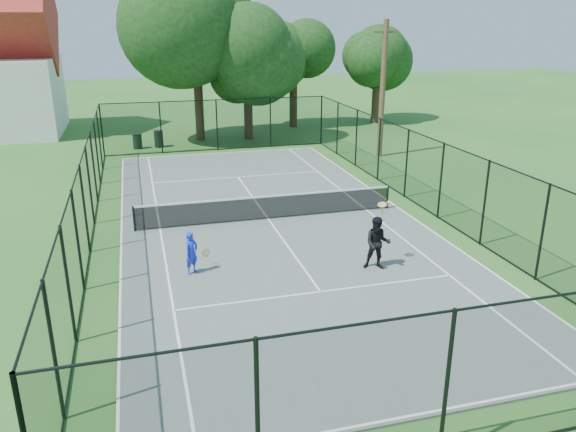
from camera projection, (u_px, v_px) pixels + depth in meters
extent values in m
plane|color=#225E20|center=(268.00, 221.00, 21.76)|extent=(120.00, 120.00, 0.00)
cube|color=#52615A|center=(268.00, 220.00, 21.75)|extent=(11.00, 24.00, 0.06)
cylinder|color=black|center=(134.00, 219.00, 20.34)|extent=(0.08, 0.08, 0.95)
cylinder|color=black|center=(387.00, 197.00, 22.83)|extent=(0.08, 0.08, 0.95)
cube|color=black|center=(268.00, 207.00, 21.58)|extent=(10.00, 0.03, 0.88)
cube|color=white|center=(268.00, 196.00, 21.44)|extent=(10.00, 0.05, 0.06)
cylinder|color=#332114|center=(199.00, 108.00, 35.85)|extent=(0.56, 0.56, 4.05)
sphere|color=black|center=(196.00, 46.00, 34.58)|extent=(7.30, 7.30, 7.30)
cylinder|color=#332114|center=(248.00, 116.00, 36.25)|extent=(0.56, 0.56, 3.05)
sphere|color=black|center=(247.00, 69.00, 35.30)|extent=(5.48, 5.48, 5.48)
cylinder|color=#332114|center=(293.00, 104.00, 40.44)|extent=(0.56, 0.56, 3.32)
sphere|color=black|center=(293.00, 61.00, 39.46)|extent=(5.27, 5.27, 5.27)
cylinder|color=#332114|center=(375.00, 105.00, 42.27)|extent=(0.56, 0.56, 2.65)
sphere|color=black|center=(377.00, 71.00, 41.45)|extent=(4.62, 4.62, 4.62)
cylinder|color=black|center=(137.00, 141.00, 33.82)|extent=(0.54, 0.54, 0.88)
cylinder|color=black|center=(137.00, 134.00, 33.67)|extent=(0.58, 0.58, 0.05)
cylinder|color=black|center=(159.00, 139.00, 34.22)|extent=(0.54, 0.54, 0.98)
cylinder|color=black|center=(158.00, 131.00, 34.05)|extent=(0.58, 0.58, 0.05)
cylinder|color=#4C3823|center=(383.00, 90.00, 30.89)|extent=(0.30, 0.30, 7.42)
cube|color=#4C3823|center=(386.00, 32.00, 29.89)|extent=(1.40, 0.10, 0.10)
imported|color=#192FD5|center=(192.00, 253.00, 16.90)|extent=(0.57, 0.56, 1.32)
torus|color=gold|center=(206.00, 253.00, 17.18)|extent=(0.27, 0.18, 0.29)
cylinder|color=silver|center=(206.00, 253.00, 17.18)|extent=(0.23, 0.15, 0.25)
imported|color=black|center=(377.00, 243.00, 17.16)|extent=(0.99, 0.89, 1.67)
torus|color=gold|center=(382.00, 205.00, 17.17)|extent=(0.30, 0.28, 0.14)
cylinder|color=silver|center=(382.00, 205.00, 17.17)|extent=(0.26, 0.24, 0.11)
sphere|color=#CCE526|center=(388.00, 202.00, 17.31)|extent=(0.07, 0.07, 0.07)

